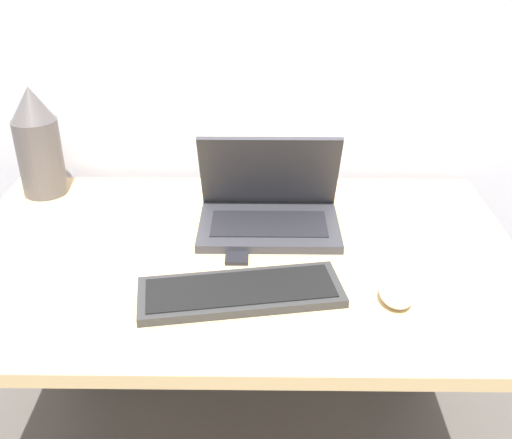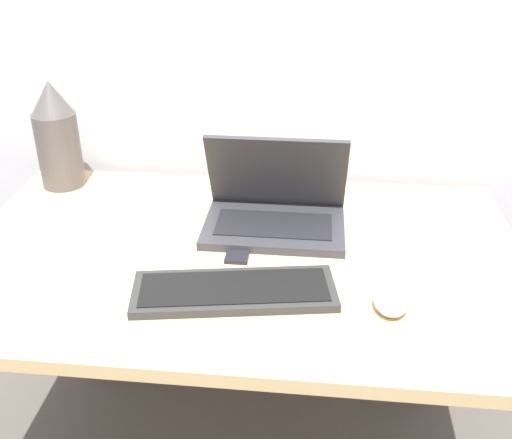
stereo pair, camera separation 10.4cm
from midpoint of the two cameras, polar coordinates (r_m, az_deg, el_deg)
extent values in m
cube|color=tan|center=(1.35, -3.97, -3.67)|extent=(1.27, 0.79, 0.03)
cylinder|color=tan|center=(1.95, -20.16, -6.75)|extent=(0.05, 0.05, 0.67)
cylinder|color=tan|center=(1.89, 15.13, -7.17)|extent=(0.05, 0.05, 0.67)
cube|color=#333338|center=(1.43, -0.85, -0.62)|extent=(0.33, 0.23, 0.02)
cube|color=black|center=(1.41, -0.87, -0.44)|extent=(0.27, 0.13, 0.00)
cube|color=#333338|center=(1.43, -0.82, 4.49)|extent=(0.33, 0.11, 0.21)
cube|color=#0F1938|center=(1.44, -0.81, 4.82)|extent=(0.29, 0.08, 0.18)
cube|color=#2D2D2D|center=(1.20, -3.99, -6.99)|extent=(0.42, 0.21, 0.02)
cube|color=black|center=(1.19, -4.00, -6.59)|extent=(0.39, 0.17, 0.00)
ellipsoid|color=silver|center=(1.20, 10.80, -6.98)|extent=(0.07, 0.09, 0.04)
cylinder|color=#514C4C|center=(1.69, -21.54, 5.51)|extent=(0.11, 0.11, 0.20)
cone|color=#514C4C|center=(1.64, -22.44, 10.16)|extent=(0.11, 0.11, 0.09)
cube|color=black|center=(1.32, -3.96, -3.68)|extent=(0.05, 0.05, 0.01)
camera|label=1|loc=(0.05, -92.36, -1.28)|focal=42.00mm
camera|label=2|loc=(0.05, 87.64, 1.28)|focal=42.00mm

